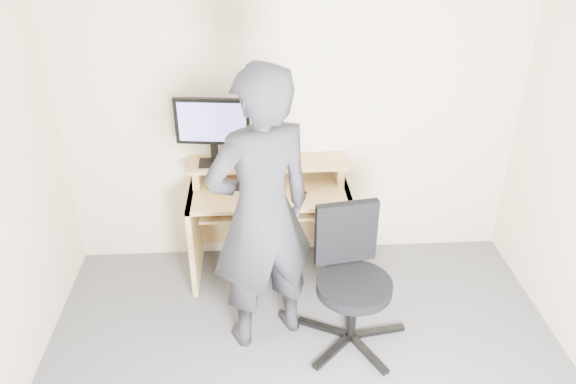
{
  "coord_description": "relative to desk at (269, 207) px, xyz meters",
  "views": [
    {
      "loc": [
        -0.28,
        -2.2,
        2.79
      ],
      "look_at": [
        -0.08,
        1.05,
        0.95
      ],
      "focal_mm": 35.0,
      "sensor_mm": 36.0,
      "label": 1
    }
  ],
  "objects": [
    {
      "name": "back_wall",
      "position": [
        0.2,
        0.22,
        0.7
      ],
      "size": [
        3.5,
        0.02,
        2.5
      ],
      "primitive_type": "cube",
      "color": "beige",
      "rests_on": "ground"
    },
    {
      "name": "desk",
      "position": [
        0.0,
        0.0,
        0.0
      ],
      "size": [
        1.2,
        0.6,
        0.91
      ],
      "color": "#DEB86C",
      "rests_on": "ground"
    },
    {
      "name": "monitor",
      "position": [
        -0.4,
        0.05,
        0.67
      ],
      "size": [
        0.54,
        0.15,
        0.52
      ],
      "rotation": [
        0.0,
        0.0,
        -0.12
      ],
      "color": "black",
      "rests_on": "desk"
    },
    {
      "name": "external_drive",
      "position": [
        -0.06,
        0.11,
        0.46
      ],
      "size": [
        0.11,
        0.15,
        0.2
      ],
      "primitive_type": "cube",
      "rotation": [
        0.0,
        0.0,
        0.33
      ],
      "color": "black",
      "rests_on": "desk"
    },
    {
      "name": "travel_mug",
      "position": [
        0.14,
        0.09,
        0.45
      ],
      "size": [
        0.1,
        0.1,
        0.17
      ],
      "primitive_type": "cylinder",
      "rotation": [
        0.0,
        0.0,
        0.28
      ],
      "color": "silver",
      "rests_on": "desk"
    },
    {
      "name": "smartphone",
      "position": [
        0.2,
        0.02,
        0.37
      ],
      "size": [
        0.08,
        0.14,
        0.01
      ],
      "primitive_type": "cube",
      "rotation": [
        0.0,
        0.0,
        -0.13
      ],
      "color": "black",
      "rests_on": "desk"
    },
    {
      "name": "charger",
      "position": [
        -0.16,
        -0.01,
        0.38
      ],
      "size": [
        0.05,
        0.04,
        0.03
      ],
      "primitive_type": "cube",
      "rotation": [
        0.0,
        0.0,
        -0.0
      ],
      "color": "black",
      "rests_on": "desk"
    },
    {
      "name": "headphones",
      "position": [
        -0.1,
        0.14,
        0.37
      ],
      "size": [
        0.19,
        0.19,
        0.06
      ],
      "primitive_type": "torus",
      "rotation": [
        0.26,
        0.0,
        -0.23
      ],
      "color": "silver",
      "rests_on": "desk"
    },
    {
      "name": "keyboard",
      "position": [
        -0.05,
        -0.17,
        0.12
      ],
      "size": [
        0.47,
        0.2,
        0.03
      ],
      "primitive_type": "cube",
      "rotation": [
        0.0,
        0.0,
        0.04
      ],
      "color": "black",
      "rests_on": "desk"
    },
    {
      "name": "mouse",
      "position": [
        0.23,
        -0.18,
        0.22
      ],
      "size": [
        0.1,
        0.07,
        0.04
      ],
      "primitive_type": "ellipsoid",
      "rotation": [
        0.0,
        0.0,
        -0.06
      ],
      "color": "black",
      "rests_on": "desk"
    },
    {
      "name": "office_chair",
      "position": [
        0.51,
        -0.82,
        -0.03
      ],
      "size": [
        0.74,
        0.74,
        0.94
      ],
      "rotation": [
        0.0,
        0.0,
        0.16
      ],
      "color": "black",
      "rests_on": "ground"
    },
    {
      "name": "person",
      "position": [
        -0.07,
        -0.78,
        0.42
      ],
      "size": [
        0.83,
        0.71,
        1.94
      ],
      "primitive_type": "imported",
      "rotation": [
        0.0,
        0.0,
        3.55
      ],
      "color": "black",
      "rests_on": "ground"
    }
  ]
}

